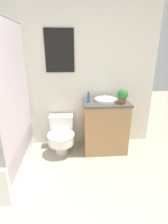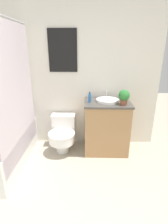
# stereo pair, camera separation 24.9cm
# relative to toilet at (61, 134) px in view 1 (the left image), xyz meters

# --- Properties ---
(wall_back) EXTENTS (3.22, 0.07, 2.50)m
(wall_back) POSITION_rel_toilet_xyz_m (-0.02, 0.31, 0.95)
(wall_back) COLOR silver
(wall_back) RESTS_ON ground_plane
(shower_area) EXTENTS (0.63, 1.35, 1.98)m
(shower_area) POSITION_rel_toilet_xyz_m (-0.81, -0.39, -0.02)
(shower_area) COLOR white
(shower_area) RESTS_ON ground_plane
(toilet) EXTENTS (0.43, 0.56, 0.58)m
(toilet) POSITION_rel_toilet_xyz_m (0.00, 0.00, 0.00)
(toilet) COLOR white
(toilet) RESTS_ON ground_plane
(vanity) EXTENTS (0.72, 0.52, 0.85)m
(vanity) POSITION_rel_toilet_xyz_m (0.72, 0.01, 0.12)
(vanity) COLOR #AD7F51
(vanity) RESTS_ON ground_plane
(sink) EXTENTS (0.35, 0.38, 0.13)m
(sink) POSITION_rel_toilet_xyz_m (0.72, 0.03, 0.57)
(sink) COLOR white
(sink) RESTS_ON vanity
(soap_bottle) EXTENTS (0.04, 0.04, 0.16)m
(soap_bottle) POSITION_rel_toilet_xyz_m (0.44, -0.01, 0.62)
(soap_bottle) COLOR #2D6BB2
(soap_bottle) RESTS_ON vanity
(potted_plant) EXTENTS (0.16, 0.16, 0.22)m
(potted_plant) POSITION_rel_toilet_xyz_m (0.94, -0.11, 0.67)
(potted_plant) COLOR brown
(potted_plant) RESTS_ON vanity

